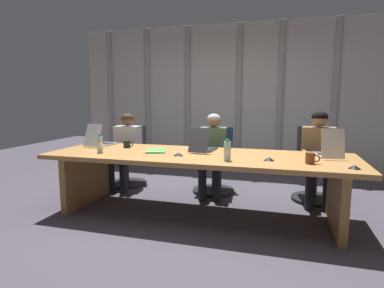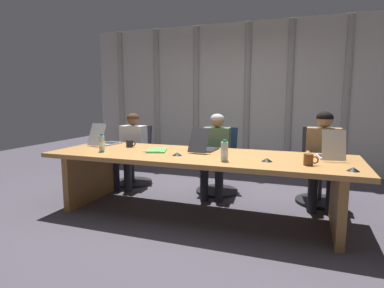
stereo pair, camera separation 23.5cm
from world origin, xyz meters
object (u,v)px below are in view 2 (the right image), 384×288
object	(u,v)px
laptop_center	(330,153)
person_left_end	(131,145)
spiral_notepad	(157,151)
coffee_mug_near	(309,160)
conference_mic_left_side	(177,154)
office_chair_left_mid	(218,168)
conference_mic_middle	(267,160)
office_chair_center	(320,175)
person_left_mid	(216,150)
water_bottle_primary	(102,144)
water_bottle_secondary	(224,151)
laptop_left_end	(105,141)
coffee_mug_far	(130,143)
person_center	(323,153)
conference_mic_right_side	(353,169)
office_chair_left_end	(134,162)
laptop_left_mid	(204,147)

from	to	relation	value
laptop_center	person_left_end	world-z (taller)	person_left_end
laptop_center	spiral_notepad	bearing A→B (deg)	88.49
coffee_mug_near	conference_mic_left_side	xyz separation A→B (m)	(-1.38, 0.04, -0.04)
laptop_center	coffee_mug_near	xyz separation A→B (m)	(-0.22, -0.42, -0.01)
office_chair_left_mid	conference_mic_middle	xyz separation A→B (m)	(0.81, -1.15, 0.39)
coffee_mug_near	spiral_notepad	bearing A→B (deg)	172.56
conference_mic_middle	coffee_mug_near	bearing A→B (deg)	-5.99
office_chair_center	person_left_end	distance (m)	2.74
person_left_end	conference_mic_middle	xyz separation A→B (m)	(2.16, -0.98, 0.10)
person_left_mid	coffee_mug_near	size ratio (longest dim) A/B	8.20
office_chair_left_mid	water_bottle_primary	bearing A→B (deg)	-39.74
water_bottle_primary	spiral_notepad	xyz separation A→B (m)	(0.60, 0.25, -0.09)
water_bottle_secondary	coffee_mug_near	size ratio (longest dim) A/B	1.57
laptop_left_end	spiral_notepad	distance (m)	0.93
office_chair_left_mid	spiral_notepad	size ratio (longest dim) A/B	2.60
conference_mic_middle	coffee_mug_far	bearing A→B (deg)	168.48
person_center	person_left_end	bearing A→B (deg)	-88.92
person_left_end	person_center	distance (m)	2.73
water_bottle_primary	conference_mic_right_side	xyz separation A→B (m)	(2.70, -0.11, -0.08)
laptop_left_end	coffee_mug_far	xyz separation A→B (m)	(0.42, -0.05, -0.01)
laptop_center	office_chair_left_end	world-z (taller)	laptop_center
coffee_mug_near	conference_mic_left_side	size ratio (longest dim) A/B	1.26
office_chair_left_mid	spiral_notepad	distance (m)	1.15
office_chair_left_mid	person_left_mid	distance (m)	0.34
conference_mic_left_side	coffee_mug_far	bearing A→B (deg)	155.90
person_left_end	person_left_mid	world-z (taller)	person_left_mid
office_chair_center	laptop_center	bearing A→B (deg)	-4.02
laptop_left_end	person_center	bearing A→B (deg)	-71.81
laptop_left_end	office_chair_left_end	world-z (taller)	laptop_left_end
person_center	water_bottle_primary	distance (m)	2.72
laptop_left_mid	coffee_mug_near	world-z (taller)	laptop_left_mid
person_left_end	coffee_mug_near	bearing A→B (deg)	66.95
office_chair_left_end	coffee_mug_far	distance (m)	0.97
laptop_left_end	office_chair_left_end	xyz separation A→B (m)	(0.02, 0.73, -0.44)
laptop_left_end	person_left_mid	world-z (taller)	person_left_mid
person_left_mid	person_center	world-z (taller)	person_center
person_left_mid	water_bottle_secondary	size ratio (longest dim) A/B	5.22
water_bottle_primary	conference_mic_middle	size ratio (longest dim) A/B	1.97
coffee_mug_far	spiral_notepad	bearing A→B (deg)	-21.10
office_chair_left_mid	coffee_mug_near	world-z (taller)	office_chair_left_mid
office_chair_left_mid	spiral_notepad	bearing A→B (deg)	-25.06
water_bottle_secondary	laptop_left_end	bearing A→B (deg)	163.69
laptop_left_mid	person_left_end	distance (m)	1.51
coffee_mug_far	conference_mic_right_side	bearing A→B (deg)	-11.95
person_left_mid	conference_mic_middle	world-z (taller)	person_left_mid
person_left_mid	conference_mic_right_side	bearing A→B (deg)	48.32
office_chair_left_end	office_chair_center	xyz separation A→B (m)	(2.76, 0.00, 0.02)
laptop_left_end	person_left_mid	bearing A→B (deg)	-61.62
office_chair_left_end	water_bottle_secondary	distance (m)	2.24
office_chair_left_mid	office_chair_center	world-z (taller)	office_chair_center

